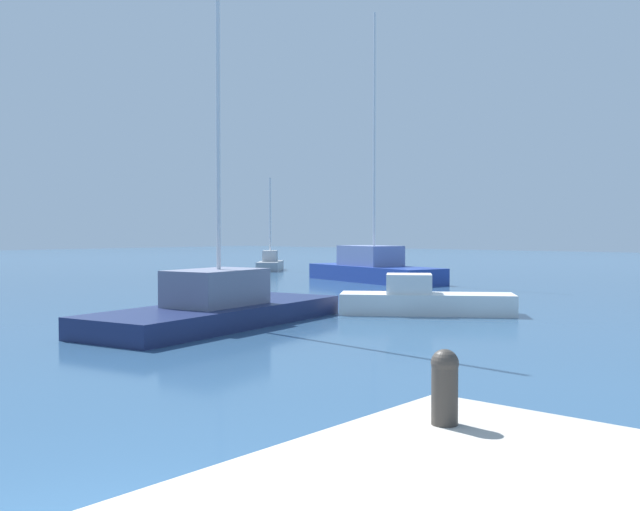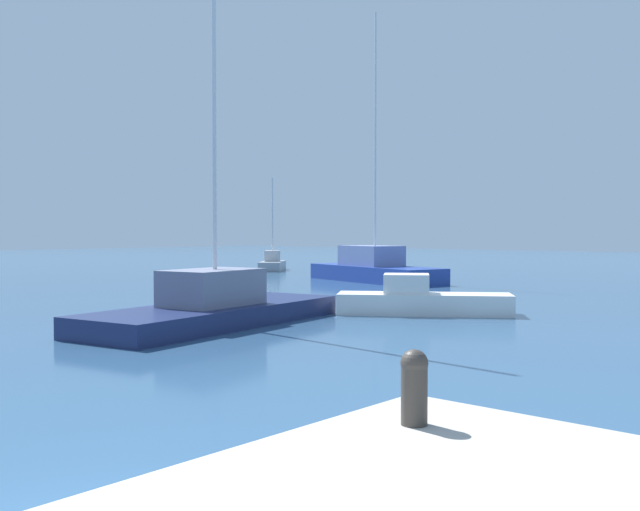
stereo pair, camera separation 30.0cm
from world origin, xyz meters
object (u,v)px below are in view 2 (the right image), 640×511
at_px(motorboat_white_distant_north, 421,300).
at_px(sailboat_blue_far_left, 374,268).
at_px(mooring_bollard, 414,384).
at_px(sailboat_grey_distant_east, 272,263).
at_px(sailboat_navy_far_right, 214,306).

height_order(motorboat_white_distant_north, sailboat_blue_far_left, sailboat_blue_far_left).
xyz_separation_m(mooring_bollard, sailboat_blue_far_left, (25.53, 19.75, -0.66)).
bearing_deg(motorboat_white_distant_north, mooring_bollard, -146.83).
relative_size(sailboat_grey_distant_east, motorboat_white_distant_north, 1.19).
bearing_deg(sailboat_grey_distant_east, motorboat_white_distant_north, -124.54).
bearing_deg(mooring_bollard, motorboat_white_distant_north, 33.17).
height_order(mooring_bollard, motorboat_white_distant_north, mooring_bollard).
height_order(mooring_bollard, sailboat_blue_far_left, sailboat_blue_far_left).
height_order(sailboat_grey_distant_east, sailboat_blue_far_left, sailboat_blue_far_left).
xyz_separation_m(mooring_bollard, sailboat_grey_distant_east, (29.77, 31.80, -0.91)).
relative_size(mooring_bollard, sailboat_blue_far_left, 0.04).
height_order(sailboat_grey_distant_east, motorboat_white_distant_north, sailboat_grey_distant_east).
distance_m(motorboat_white_distant_north, sailboat_navy_far_right, 6.79).
bearing_deg(sailboat_navy_far_right, motorboat_white_distant_north, -25.45).
distance_m(mooring_bollard, motorboat_white_distant_north, 17.14).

